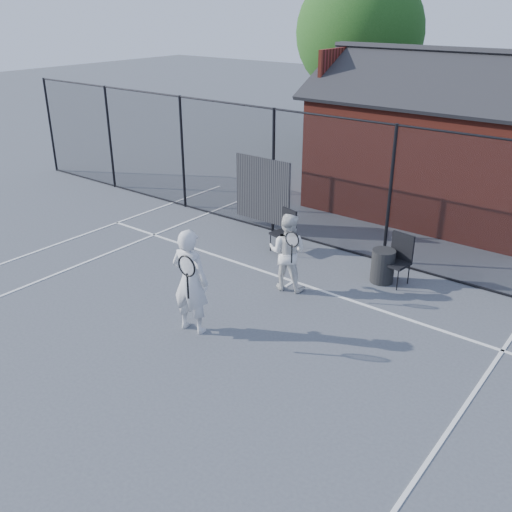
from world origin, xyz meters
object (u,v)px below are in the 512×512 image
Objects in this scene: clubhouse at (440,151)px; waste_bin at (383,266)px; chair_left at (283,232)px; player_back at (287,252)px; player_front at (190,281)px; chair_right at (396,261)px.

clubhouse is 5.14m from waste_bin.
clubhouse is 5.27m from chair_left.
waste_bin is (1.36, 1.41, -0.44)m from player_back.
player_front is 1.95× the size of chair_left.
chair_right is at bearing 62.12° from player_front.
clubhouse is 3.50× the size of player_front.
chair_right is (1.60, 1.47, -0.28)m from player_back.
chair_left is (-1.11, 1.41, -0.30)m from player_back.
player_front is 1.85× the size of chair_right.
chair_left is at bearing -107.74° from clubhouse.
chair_right is (1.99, 3.75, -0.43)m from player_front.
player_back is 1.82m from chair_left.
chair_left is at bearing -171.51° from chair_right.
clubhouse reaches higher than player_front.
chair_right is at bearing 15.34° from chair_left.
chair_right reaches higher than waste_bin.
waste_bin is (-0.24, -0.05, -0.16)m from chair_right.
waste_bin is at bearing 46.12° from player_back.
player_back reaches higher than chair_right.
clubhouse reaches higher than waste_bin.
clubhouse is at bearing 86.46° from chair_left.
chair_left is 1.39× the size of waste_bin.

